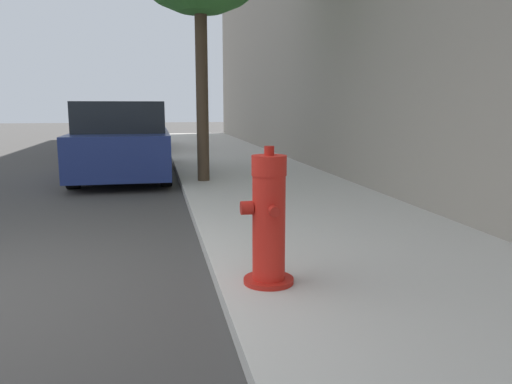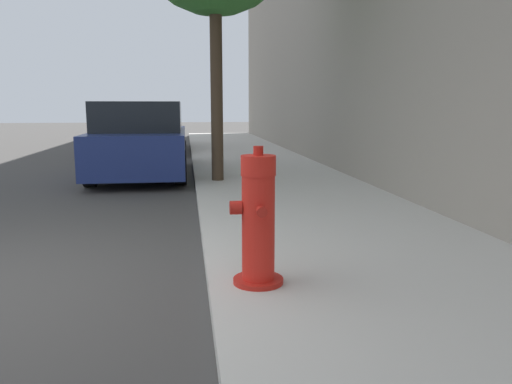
# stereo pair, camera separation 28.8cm
# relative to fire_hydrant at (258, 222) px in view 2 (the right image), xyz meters

# --- Properties ---
(sidewalk_slab) EXTENTS (2.82, 40.00, 0.11)m
(sidewalk_slab) POSITION_rel_fire_hydrant_xyz_m (1.05, 0.23, -0.51)
(sidewalk_slab) COLOR beige
(sidewalk_slab) RESTS_ON ground_plane
(fire_hydrant) EXTENTS (0.38, 0.37, 0.99)m
(fire_hydrant) POSITION_rel_fire_hydrant_xyz_m (0.00, 0.00, 0.00)
(fire_hydrant) COLOR red
(fire_hydrant) RESTS_ON sidewalk_slab
(parked_car_near) EXTENTS (1.73, 4.06, 1.45)m
(parked_car_near) POSITION_rel_fire_hydrant_xyz_m (-1.36, 6.59, 0.13)
(parked_car_near) COLOR navy
(parked_car_near) RESTS_ON ground_plane
(parked_car_mid) EXTENTS (1.86, 4.51, 1.23)m
(parked_car_mid) POSITION_rel_fire_hydrant_xyz_m (-1.57, 12.16, 0.05)
(parked_car_mid) COLOR black
(parked_car_mid) RESTS_ON ground_plane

